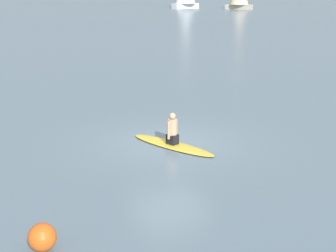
# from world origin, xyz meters

# --- Properties ---
(ground_plane) EXTENTS (400.00, 400.00, 0.00)m
(ground_plane) POSITION_xyz_m (0.00, 0.00, 0.00)
(ground_plane) COLOR slate
(surfboard) EXTENTS (3.42, 1.93, 0.08)m
(surfboard) POSITION_xyz_m (-0.38, 0.09, 0.04)
(surfboard) COLOR gold
(surfboard) RESTS_ON ground
(person_paddler) EXTENTS (0.41, 0.44, 1.02)m
(person_paddler) POSITION_xyz_m (-0.38, 0.09, 0.54)
(person_paddler) COLOR black
(person_paddler) RESTS_ON surfboard
(buoy_marker) EXTENTS (0.57, 0.57, 0.57)m
(buoy_marker) POSITION_xyz_m (-5.32, 5.30, 0.28)
(buoy_marker) COLOR #E55919
(buoy_marker) RESTS_ON ground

